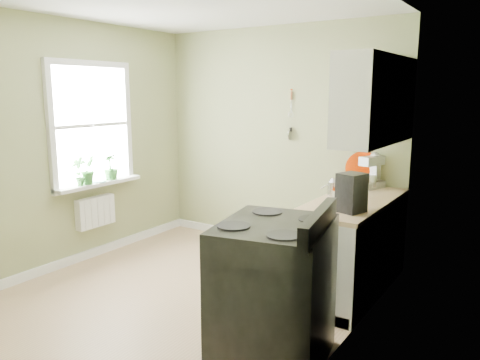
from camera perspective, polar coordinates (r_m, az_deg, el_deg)
The scene contains 20 objects.
floor at distance 4.68m, azimuth -6.81°, elevation -13.79°, with size 3.20×3.60×0.02m, color tan.
wall_back at distance 5.79m, azimuth 4.54°, elevation 4.97°, with size 3.20×0.02×2.70m, color #949968.
wall_left at distance 5.48m, azimuth -20.16°, elevation 4.03°, with size 0.02×3.60×2.70m, color #949968.
wall_right at distance 3.49m, azimuth 13.37°, elevation 0.93°, with size 0.02×3.60×2.70m, color #949968.
base_cabinets at distance 4.72m, azimuth 13.56°, elevation -7.98°, with size 0.60×1.60×0.87m, color silver.
countertop at distance 4.60m, azimuth 13.69°, elevation -2.59°, with size 0.64×1.60×0.04m, color tan.
upper_cabinets at distance 4.54m, azimuth 16.28°, elevation 9.34°, with size 0.35×1.40×0.80m, color silver.
window at distance 5.62m, azimuth -17.67°, elevation 6.38°, with size 0.06×1.14×1.44m.
window_sill at distance 5.65m, azimuth -16.82°, elevation -0.41°, with size 0.18×1.14×0.04m, color white.
radiator at distance 5.71m, azimuth -17.22°, elevation -3.71°, with size 0.12×0.50×0.35m, color white.
wall_utensils at distance 5.65m, azimuth 6.21°, elevation 6.98°, with size 0.02×0.14×0.58m.
stove at distance 3.40m, azimuth 4.21°, elevation -13.58°, with size 0.90×0.98×1.17m.
stand_mixer at distance 5.20m, azimuth 15.72°, elevation 0.83°, with size 0.27×0.34×0.38m.
kettle at distance 4.72m, azimuth 11.25°, elevation -0.83°, with size 0.17×0.10×0.18m.
coffee_maker at distance 4.10m, azimuth 13.41°, elevation -1.63°, with size 0.25×0.26×0.34m.
red_tray at distance 5.29m, azimuth 14.76°, elevation 1.37°, with size 0.38×0.38×0.02m, color #C12B00.
jar at distance 4.65m, azimuth 11.65°, elevation -1.60°, with size 0.08×0.08×0.08m.
plant_a at distance 5.45m, azimuth -19.02°, elevation 1.00°, with size 0.17×0.12×0.32m, color #357931.
plant_b at distance 5.52m, azimuth -18.03°, elevation 1.19°, with size 0.18×0.15×0.32m, color #357931.
plant_c at distance 5.73m, azimuth -15.49°, elevation 1.55°, with size 0.17×0.17×0.31m, color #357931.
Camera 1 is at (2.77, -3.23, 1.92)m, focal length 35.00 mm.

